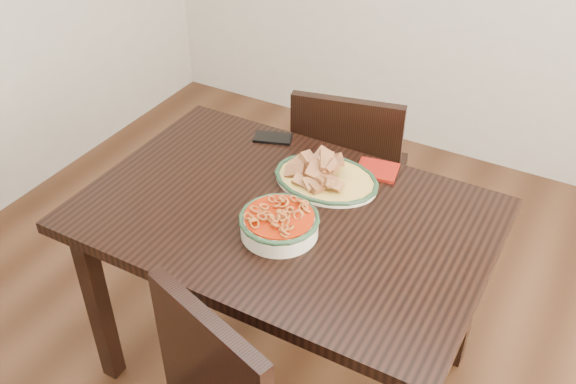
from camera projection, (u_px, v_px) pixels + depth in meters
The scene contains 7 objects.
floor at pixel (294, 365), 2.45m from camera, with size 3.50×3.50×0.00m, color #3A2112.
dining_table at pixel (285, 233), 2.06m from camera, with size 1.27×0.85×0.75m.
chair_far at pixel (348, 173), 2.61m from camera, with size 0.50×0.50×0.89m.
fish_plate at pixel (326, 171), 2.10m from camera, with size 0.35×0.27×0.11m.
noodle_bowl at pixel (279, 222), 1.89m from camera, with size 0.24×0.24×0.08m.
smartphone at pixel (273, 138), 2.34m from camera, with size 0.14×0.07×0.01m, color black.
napkin at pixel (377, 170), 2.18m from camera, with size 0.14×0.11×0.01m, color maroon.
Camera 1 is at (0.75, -1.39, 1.99)m, focal length 40.00 mm.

